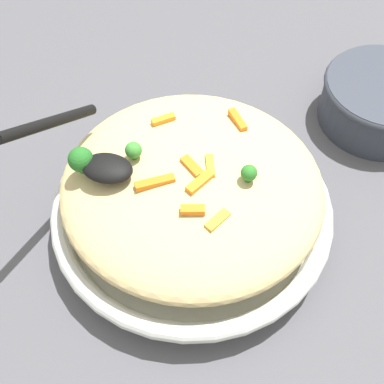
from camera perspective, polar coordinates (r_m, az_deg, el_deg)
name	(u,v)px	position (r m, az deg, el deg)	size (l,w,h in m)	color
ground_plane	(192,224)	(0.65, 0.00, -3.56)	(2.40, 2.40, 0.00)	#4C4C51
serving_bowl	(192,212)	(0.63, 0.00, -2.23)	(0.34, 0.34, 0.05)	silver
pasta_mound	(192,186)	(0.58, 0.00, 0.63)	(0.30, 0.29, 0.07)	#D1BA7A
carrot_piece_0	(218,220)	(0.52, 2.86, -3.18)	(0.03, 0.01, 0.01)	orange
carrot_piece_1	(191,166)	(0.56, -0.10, 2.87)	(0.03, 0.01, 0.01)	orange
carrot_piece_2	(200,182)	(0.54, 0.88, 1.12)	(0.03, 0.01, 0.01)	orange
carrot_piece_3	(155,182)	(0.55, -4.14, 1.06)	(0.04, 0.01, 0.01)	orange
carrot_piece_4	(193,210)	(0.52, 0.08, -2.01)	(0.02, 0.01, 0.01)	orange
carrot_piece_5	(163,120)	(0.61, -3.19, 8.02)	(0.03, 0.01, 0.01)	orange
carrot_piece_6	(238,120)	(0.61, 5.09, 7.96)	(0.03, 0.01, 0.01)	orange
carrot_piece_7	(210,166)	(0.56, 2.02, 2.88)	(0.03, 0.01, 0.01)	orange
broccoli_floret_0	(133,150)	(0.57, -6.52, 4.61)	(0.02, 0.02, 0.02)	#377928
broccoli_floret_1	(250,170)	(0.55, 6.43, 2.46)	(0.02, 0.02, 0.02)	#296820
broccoli_floret_2	(81,160)	(0.56, -12.24, 3.51)	(0.03, 0.03, 0.03)	#205B1C
serving_spoon	(88,152)	(0.55, -11.51, 4.33)	(0.11, 0.14, 0.09)	black
companion_bowl	(382,99)	(0.78, 20.34, 9.65)	(0.17, 0.17, 0.07)	#333842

